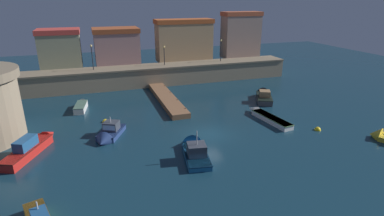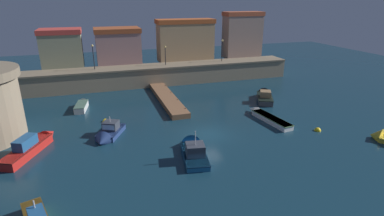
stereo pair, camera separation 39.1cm
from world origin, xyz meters
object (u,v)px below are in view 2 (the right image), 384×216
at_px(moored_boat_7, 266,117).
at_px(mooring_buoy_0, 318,131).
at_px(moored_boat_1, 32,145).
at_px(moored_boat_4, 82,105).
at_px(moored_boat_3, 108,134).
at_px(mooring_buoy_1, 106,122).
at_px(quay_lamp_1, 165,52).
at_px(moored_boat_5, 193,149).
at_px(moored_boat_0, 264,96).
at_px(quay_lamp_2, 222,47).
at_px(quay_lamp_0, 93,53).

relative_size(moored_boat_7, mooring_buoy_0, 10.68).
xyz_separation_m(moored_boat_1, moored_boat_4, (4.04, 10.51, -0.15)).
relative_size(moored_boat_3, mooring_buoy_1, 7.02).
distance_m(quay_lamp_1, moored_boat_4, 15.86).
bearing_deg(quay_lamp_1, mooring_buoy_0, -65.15).
bearing_deg(moored_boat_3, mooring_buoy_0, 103.10).
xyz_separation_m(moored_boat_3, moored_boat_5, (6.95, -5.46, -0.02)).
height_order(moored_boat_0, mooring_buoy_1, moored_boat_0).
xyz_separation_m(moored_boat_1, moored_boat_5, (13.54, -4.66, -0.17)).
bearing_deg(quay_lamp_2, moored_boat_0, -84.55).
bearing_deg(quay_lamp_0, moored_boat_0, -29.57).
bearing_deg(quay_lamp_1, quay_lamp_2, 0.00).
xyz_separation_m(quay_lamp_0, moored_boat_3, (0.61, -18.16, -4.97)).
relative_size(moored_boat_3, mooring_buoy_0, 7.15).
xyz_separation_m(moored_boat_0, moored_boat_7, (-3.54, -6.40, -0.17)).
height_order(quay_lamp_2, moored_boat_0, quay_lamp_2).
height_order(moored_boat_0, mooring_buoy_0, moored_boat_0).
height_order(moored_boat_3, moored_boat_5, moored_boat_5).
bearing_deg(quay_lamp_0, mooring_buoy_0, -47.15).
relative_size(quay_lamp_2, moored_boat_0, 0.60).
relative_size(quay_lamp_1, mooring_buoy_0, 4.45).
distance_m(quay_lamp_1, quay_lamp_2, 9.56).
bearing_deg(moored_boat_3, moored_boat_4, -139.07).
bearing_deg(mooring_buoy_1, moored_boat_1, -141.52).
relative_size(moored_boat_0, moored_boat_5, 0.95).
height_order(quay_lamp_1, moored_boat_1, quay_lamp_1).
relative_size(moored_boat_0, mooring_buoy_1, 8.69).
distance_m(quay_lamp_2, moored_boat_7, 19.36).
bearing_deg(moored_boat_4, quay_lamp_1, -47.80).
bearing_deg(moored_boat_1, moored_boat_5, -84.23).
distance_m(moored_boat_0, mooring_buoy_0, 10.86).
bearing_deg(quay_lamp_2, mooring_buoy_0, -87.27).
relative_size(moored_boat_3, moored_boat_7, 0.67).
bearing_deg(quay_lamp_1, moored_boat_5, -97.53).
distance_m(quay_lamp_0, moored_boat_1, 20.45).
bearing_deg(moored_boat_3, moored_boat_7, 114.96).
bearing_deg(moored_boat_7, moored_boat_3, 81.36).
height_order(moored_boat_3, mooring_buoy_0, moored_boat_3).
relative_size(moored_boat_1, moored_boat_7, 0.99).
xyz_separation_m(quay_lamp_0, mooring_buoy_0, (21.33, -22.99, -5.39)).
relative_size(moored_boat_4, moored_boat_7, 0.63).
distance_m(moored_boat_3, moored_boat_5, 8.84).
relative_size(moored_boat_1, moored_boat_3, 1.48).
relative_size(quay_lamp_1, mooring_buoy_1, 4.37).
xyz_separation_m(quay_lamp_0, moored_boat_0, (21.39, -12.14, -4.91)).
bearing_deg(mooring_buoy_1, moored_boat_3, -89.39).
distance_m(quay_lamp_1, mooring_buoy_1, 17.80).
height_order(moored_boat_4, moored_boat_7, moored_boat_4).
relative_size(quay_lamp_1, moored_boat_3, 0.62).
xyz_separation_m(moored_boat_7, mooring_buoy_0, (3.48, -4.45, -0.32)).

